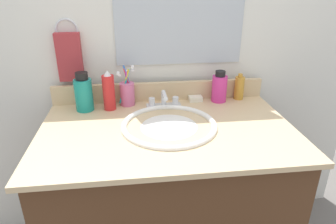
{
  "coord_description": "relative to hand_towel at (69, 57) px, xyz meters",
  "views": [
    {
      "loc": [
        -0.13,
        -1.07,
        1.31
      ],
      "look_at": [
        0.0,
        0.0,
        0.82
      ],
      "focal_mm": 32.17,
      "sensor_mm": 36.0,
      "label": 1
    }
  ],
  "objects": [
    {
      "name": "towel_ring",
      "position": [
        0.0,
        0.02,
        0.12
      ],
      "size": [
        0.1,
        0.01,
        0.1
      ],
      "primitive_type": "torus",
      "rotation": [
        1.57,
        0.0,
        0.0
      ],
      "color": "silver"
    },
    {
      "name": "soap_bar",
      "position": [
        0.58,
        -0.06,
        -0.21
      ],
      "size": [
        0.06,
        0.04,
        0.02
      ],
      "primitive_type": "cube",
      "color": "white",
      "rests_on": "countertop"
    },
    {
      "name": "backsplash",
      "position": [
        0.41,
        -0.02,
        -0.17
      ],
      "size": [
        1.02,
        0.02,
        0.09
      ],
      "primitive_type": "cube",
      "color": "#D1B284",
      "rests_on": "countertop"
    },
    {
      "name": "sink_basin",
      "position": [
        0.42,
        -0.32,
        -0.25
      ],
      "size": [
        0.39,
        0.39,
        0.11
      ],
      "color": "white",
      "rests_on": "countertop"
    },
    {
      "name": "cup_pink",
      "position": [
        0.25,
        -0.06,
        -0.16
      ],
      "size": [
        0.08,
        0.07,
        0.19
      ],
      "color": "#D16693",
      "rests_on": "countertop"
    },
    {
      "name": "hand_towel",
      "position": [
        0.0,
        0.0,
        0.0
      ],
      "size": [
        0.11,
        0.04,
        0.22
      ],
      "primitive_type": "cube",
      "color": "#A53338"
    },
    {
      "name": "bottle_soap_pink",
      "position": [
        0.69,
        -0.07,
        -0.15
      ],
      "size": [
        0.07,
        0.07,
        0.15
      ],
      "color": "#D8338C",
      "rests_on": "countertop"
    },
    {
      "name": "back_wall",
      "position": [
        0.41,
        0.04,
        -0.32
      ],
      "size": [
        2.12,
        0.04,
        1.3
      ],
      "primitive_type": "cube",
      "color": "silver",
      "rests_on": "ground_plane"
    },
    {
      "name": "bottle_spray_red",
      "position": [
        0.17,
        -0.11,
        -0.14
      ],
      "size": [
        0.05,
        0.05,
        0.18
      ],
      "color": "red",
      "rests_on": "countertop"
    },
    {
      "name": "bottle_mouthwash_teal",
      "position": [
        0.06,
        -0.1,
        -0.14
      ],
      "size": [
        0.08,
        0.08,
        0.18
      ],
      "color": "teal",
      "rests_on": "countertop"
    },
    {
      "name": "mirror_panel",
      "position": [
        0.51,
        0.02,
        0.23
      ],
      "size": [
        0.6,
        0.01,
        0.56
      ],
      "primitive_type": "cube",
      "color": "#B2BCC6"
    },
    {
      "name": "vanity_cabinet",
      "position": [
        0.41,
        -0.33,
        -0.61
      ],
      "size": [
        0.98,
        0.59,
        0.73
      ],
      "primitive_type": "cube",
      "color": "#4C2D19",
      "rests_on": "ground_plane"
    },
    {
      "name": "countertop",
      "position": [
        0.41,
        -0.33,
        -0.23
      ],
      "size": [
        1.02,
        0.64,
        0.02
      ],
      "primitive_type": "cube",
      "color": "#D1B284",
      "rests_on": "vanity_cabinet"
    },
    {
      "name": "faucet",
      "position": [
        0.42,
        -0.12,
        -0.19
      ],
      "size": [
        0.16,
        0.1,
        0.08
      ],
      "color": "silver",
      "rests_on": "countertop"
    },
    {
      "name": "bottle_oil_amber",
      "position": [
        0.8,
        -0.05,
        -0.16
      ],
      "size": [
        0.05,
        0.05,
        0.13
      ],
      "color": "gold",
      "rests_on": "countertop"
    }
  ]
}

